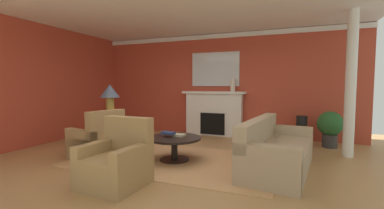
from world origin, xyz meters
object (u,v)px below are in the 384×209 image
(side_table, at_px, (111,130))
(vase_mantel_right, at_px, (233,85))
(mantel_mirror, at_px, (215,69))
(sofa, at_px, (276,152))
(fireplace, at_px, (214,115))
(table_lamp, at_px, (110,94))
(armchair_facing_fireplace, at_px, (117,164))
(armchair_near_window, at_px, (97,142))
(coffee_table, at_px, (174,143))
(vase_tall_corner, at_px, (301,130))
(potted_plant, at_px, (330,126))

(side_table, distance_m, vase_mantel_right, 3.37)
(mantel_mirror, xyz_separation_m, sofa, (1.85, -2.66, -1.59))
(fireplace, relative_size, table_lamp, 2.40)
(mantel_mirror, relative_size, armchair_facing_fireplace, 1.46)
(armchair_near_window, height_order, table_lamp, table_lamp)
(fireplace, xyz_separation_m, mantel_mirror, (0.00, 0.12, 1.29))
(armchair_near_window, distance_m, coffee_table, 1.54)
(side_table, bearing_deg, coffee_table, -13.61)
(fireplace, distance_m, coffee_table, 2.70)
(armchair_near_window, bearing_deg, fireplace, 64.39)
(vase_tall_corner, xyz_separation_m, potted_plant, (0.60, -0.12, 0.15))
(sofa, distance_m, potted_plant, 2.37)
(side_table, bearing_deg, vase_tall_corner, 25.37)
(sofa, distance_m, vase_tall_corner, 2.29)
(armchair_facing_fireplace, height_order, coffee_table, armchair_facing_fireplace)
(sofa, relative_size, coffee_table, 2.19)
(potted_plant, bearing_deg, fireplace, 171.73)
(mantel_mirror, height_order, coffee_table, mantel_mirror)
(fireplace, xyz_separation_m, side_table, (-1.80, -2.24, -0.19))
(vase_mantel_right, distance_m, vase_tall_corner, 2.07)
(vase_mantel_right, bearing_deg, mantel_mirror, 162.82)
(fireplace, height_order, vase_mantel_right, vase_mantel_right)
(armchair_near_window, bearing_deg, side_table, 112.04)
(side_table, height_order, vase_mantel_right, vase_mantel_right)
(armchair_facing_fireplace, distance_m, vase_tall_corner, 4.55)
(mantel_mirror, bearing_deg, fireplace, -90.00)
(armchair_near_window, distance_m, armchair_facing_fireplace, 1.62)
(sofa, bearing_deg, vase_mantel_right, 117.60)
(table_lamp, distance_m, vase_mantel_right, 3.22)
(fireplace, relative_size, sofa, 0.82)
(coffee_table, bearing_deg, armchair_facing_fireplace, -99.82)
(coffee_table, relative_size, vase_tall_corner, 1.45)
(potted_plant, bearing_deg, vase_tall_corner, 168.52)
(sofa, height_order, coffee_table, sofa)
(sofa, bearing_deg, table_lamp, 175.30)
(coffee_table, bearing_deg, fireplace, 90.64)
(armchair_near_window, relative_size, vase_tall_corner, 1.38)
(fireplace, distance_m, mantel_mirror, 1.30)
(coffee_table, distance_m, table_lamp, 2.08)
(table_lamp, distance_m, vase_tall_corner, 4.62)
(table_lamp, bearing_deg, fireplace, 51.30)
(armchair_near_window, height_order, vase_mantel_right, vase_mantel_right)
(coffee_table, xyz_separation_m, table_lamp, (-1.83, 0.44, 0.89))
(coffee_table, relative_size, table_lamp, 1.33)
(fireplace, bearing_deg, vase_mantel_right, -5.16)
(fireplace, bearing_deg, sofa, -53.91)
(armchair_facing_fireplace, bearing_deg, side_table, 130.56)
(mantel_mirror, relative_size, vase_tall_corner, 2.01)
(sofa, xyz_separation_m, armchair_near_window, (-3.32, -0.52, 0.01))
(mantel_mirror, distance_m, vase_mantel_right, 0.73)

